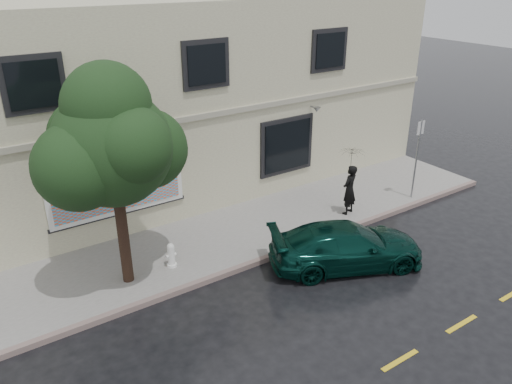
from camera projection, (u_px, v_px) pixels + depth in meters
ground at (301, 284)px, 13.67m from camera, size 90.00×90.00×0.00m
sidewalk at (238, 233)px, 16.09m from camera, size 20.00×3.50×0.15m
curb at (269, 257)px, 14.77m from camera, size 20.00×0.18×0.16m
road_marking at (400, 360)px, 11.03m from camera, size 19.00×0.12×0.01m
building at (157, 94)px, 19.01m from camera, size 20.00×8.12×7.00m
billboard at (117, 182)px, 14.90m from camera, size 4.30×0.16×2.20m
car at (347, 246)px, 14.28m from camera, size 4.83×3.53×1.29m
pedestrian at (349, 190)px, 16.89m from camera, size 0.74×0.59×1.75m
umbrella at (352, 156)px, 16.38m from camera, size 1.19×1.19×0.70m
street_tree at (112, 148)px, 12.03m from camera, size 2.93×2.93×5.28m
fire_hydrant at (171, 255)px, 14.07m from camera, size 0.30×0.28×0.73m
sign_pole at (417, 153)px, 17.72m from camera, size 0.36×0.06×2.94m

